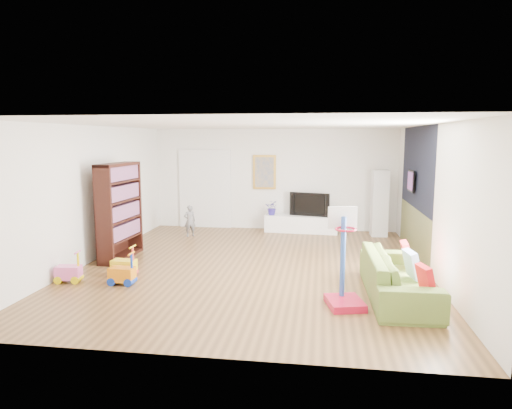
# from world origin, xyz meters

# --- Properties ---
(floor) EXTENTS (6.50, 7.50, 0.00)m
(floor) POSITION_xyz_m (0.00, 0.00, 0.00)
(floor) COLOR brown
(floor) RESTS_ON ground
(ceiling) EXTENTS (6.50, 7.50, 0.00)m
(ceiling) POSITION_xyz_m (0.00, 0.00, 2.70)
(ceiling) COLOR white
(ceiling) RESTS_ON ground
(wall_back) EXTENTS (6.50, 0.00, 2.70)m
(wall_back) POSITION_xyz_m (0.00, 3.75, 1.35)
(wall_back) COLOR silver
(wall_back) RESTS_ON ground
(wall_front) EXTENTS (6.50, 0.00, 2.70)m
(wall_front) POSITION_xyz_m (0.00, -3.75, 1.35)
(wall_front) COLOR beige
(wall_front) RESTS_ON ground
(wall_left) EXTENTS (0.00, 7.50, 2.70)m
(wall_left) POSITION_xyz_m (-3.25, 0.00, 1.35)
(wall_left) COLOR silver
(wall_left) RESTS_ON ground
(wall_right) EXTENTS (0.00, 7.50, 2.70)m
(wall_right) POSITION_xyz_m (3.25, 0.00, 1.35)
(wall_right) COLOR white
(wall_right) RESTS_ON ground
(navy_accent) EXTENTS (0.01, 3.20, 1.70)m
(navy_accent) POSITION_xyz_m (3.23, 1.40, 1.85)
(navy_accent) COLOR black
(navy_accent) RESTS_ON wall_right
(olive_wainscot) EXTENTS (0.01, 3.20, 1.00)m
(olive_wainscot) POSITION_xyz_m (3.23, 1.40, 0.50)
(olive_wainscot) COLOR brown
(olive_wainscot) RESTS_ON wall_right
(doorway) EXTENTS (1.45, 0.06, 2.10)m
(doorway) POSITION_xyz_m (-1.90, 3.71, 1.05)
(doorway) COLOR white
(doorway) RESTS_ON ground
(painting_back) EXTENTS (0.62, 0.06, 0.92)m
(painting_back) POSITION_xyz_m (-0.25, 3.71, 1.55)
(painting_back) COLOR gold
(painting_back) RESTS_ON wall_back
(artwork_right) EXTENTS (0.04, 0.56, 0.46)m
(artwork_right) POSITION_xyz_m (3.17, 1.60, 1.55)
(artwork_right) COLOR #7F3F8C
(artwork_right) RESTS_ON wall_right
(media_console) EXTENTS (1.92, 0.60, 0.44)m
(media_console) POSITION_xyz_m (0.77, 3.38, 0.22)
(media_console) COLOR white
(media_console) RESTS_ON ground
(tall_cabinet) EXTENTS (0.41, 0.41, 1.68)m
(tall_cabinet) POSITION_xyz_m (2.74, 3.22, 0.84)
(tall_cabinet) COLOR silver
(tall_cabinet) RESTS_ON ground
(bookshelf) EXTENTS (0.41, 1.36, 1.96)m
(bookshelf) POSITION_xyz_m (-2.79, 0.23, 0.98)
(bookshelf) COLOR black
(bookshelf) RESTS_ON ground
(sofa) EXTENTS (0.97, 2.35, 0.68)m
(sofa) POSITION_xyz_m (2.48, -1.39, 0.34)
(sofa) COLOR #5B732C
(sofa) RESTS_ON ground
(basketball_hoop) EXTENTS (0.64, 0.72, 1.47)m
(basketball_hoop) POSITION_xyz_m (1.66, -1.92, 0.73)
(basketball_hoop) COLOR #AC0F2C
(basketball_hoop) RESTS_ON ground
(ride_on_yellow) EXTENTS (0.43, 0.28, 0.56)m
(ride_on_yellow) POSITION_xyz_m (-2.20, -0.96, 0.28)
(ride_on_yellow) COLOR yellow
(ride_on_yellow) RESTS_ON ground
(ride_on_orange) EXTENTS (0.42, 0.26, 0.55)m
(ride_on_orange) POSITION_xyz_m (-2.02, -1.42, 0.28)
(ride_on_orange) COLOR orange
(ride_on_orange) RESTS_ON ground
(ride_on_pink) EXTENTS (0.44, 0.31, 0.54)m
(ride_on_pink) POSITION_xyz_m (-2.98, -1.44, 0.27)
(ride_on_pink) COLOR #E35DAB
(ride_on_pink) RESTS_ON ground
(child) EXTENTS (0.35, 0.31, 0.80)m
(child) POSITION_xyz_m (-1.98, 2.45, 0.40)
(child) COLOR slate
(child) RESTS_ON ground
(tv) EXTENTS (1.07, 0.41, 0.61)m
(tv) POSITION_xyz_m (1.01, 3.44, 0.75)
(tv) COLOR black
(tv) RESTS_ON media_console
(vase_plant) EXTENTS (0.39, 0.35, 0.39)m
(vase_plant) POSITION_xyz_m (0.00, 3.38, 0.64)
(vase_plant) COLOR navy
(vase_plant) RESTS_ON media_console
(pillow_left) EXTENTS (0.18, 0.36, 0.35)m
(pillow_left) POSITION_xyz_m (2.73, -2.09, 0.54)
(pillow_left) COLOR red
(pillow_left) RESTS_ON sofa
(pillow_center) EXTENTS (0.18, 0.43, 0.42)m
(pillow_center) POSITION_xyz_m (2.68, -1.39, 0.54)
(pillow_center) COLOR white
(pillow_center) RESTS_ON sofa
(pillow_right) EXTENTS (0.13, 0.41, 0.40)m
(pillow_right) POSITION_xyz_m (2.71, -0.74, 0.54)
(pillow_right) COLOR red
(pillow_right) RESTS_ON sofa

